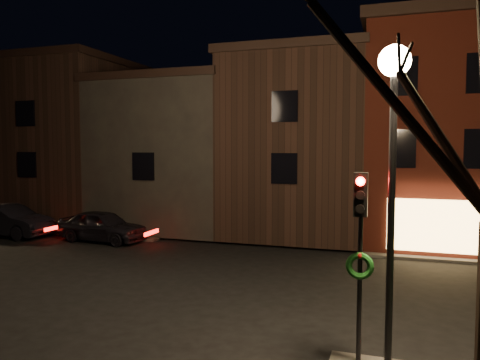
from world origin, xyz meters
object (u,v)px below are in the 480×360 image
object	(u,v)px
traffic_signal	(360,238)
parked_car_a	(102,226)
street_lamp_near	(393,121)
parked_car_b	(8,221)

from	to	relation	value
traffic_signal	parked_car_a	world-z (taller)	traffic_signal
street_lamp_near	parked_car_b	world-z (taller)	street_lamp_near
parked_car_b	street_lamp_near	bearing A→B (deg)	-114.63
street_lamp_near	parked_car_a	size ratio (longest dim) A/B	1.41
traffic_signal	parked_car_a	xyz separation A→B (m)	(-13.07, 9.87, -2.03)
traffic_signal	parked_car_a	bearing A→B (deg)	142.94
street_lamp_near	traffic_signal	distance (m)	2.49
parked_car_a	parked_car_b	bearing A→B (deg)	99.54
street_lamp_near	parked_car_b	xyz separation A→B (m)	(-19.16, 9.94, -4.35)
traffic_signal	parked_car_b	xyz separation A→B (m)	(-18.56, 9.45, -1.98)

